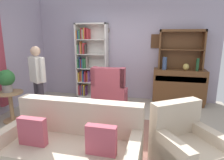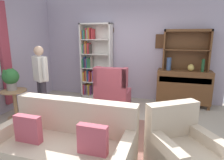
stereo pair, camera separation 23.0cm
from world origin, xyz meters
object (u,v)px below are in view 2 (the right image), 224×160
Objects in this scene: plant_stand at (15,101)px; coffee_table at (96,121)px; potted_plant_small at (35,108)px; book_stack at (95,113)px; vase_round at (191,68)px; bookshelf at (94,61)px; wingback_chair at (112,93)px; sideboard at (183,86)px; bottle_wine at (203,65)px; vase_tall at (169,64)px; potted_plant_large at (11,78)px; sideboard_hutch at (187,44)px; person_reading at (41,77)px; armchair_floral at (182,151)px; couch_floral at (67,147)px.

coffee_table is at bearing -9.31° from plant_stand.
book_stack is (1.61, -0.44, 0.25)m from potted_plant_small.
vase_round is at bearing 26.70° from plant_stand.
bookshelf is 2.00× the size of wingback_chair.
bottle_wine is at bearing -12.89° from sideboard.
sideboard is 4.11× the size of vase_tall.
bookshelf is 2.26m from potted_plant_large.
coffee_table is at bearing -117.78° from vase_tall.
bottle_wine is 4.01m from potted_plant_small.
book_stack is (-1.70, -2.07, -0.56)m from vase_round.
sideboard_hutch is at bearing 153.04° from bottle_wine.
vase_round is 3.78m from potted_plant_small.
sideboard is 2.83× the size of potted_plant_large.
vase_round reaches higher than plant_stand.
wingback_chair is 5.05× the size of book_stack.
bookshelf is 2.08m from vase_tall.
bottle_wine is at bearing 46.20° from book_stack.
vase_tall is 3.65m from potted_plant_large.
bottle_wine is at bearing 24.87° from plant_stand.
bottle_wine is at bearing -0.66° from vase_tall.
potted_plant_large is 2.05m from book_stack.
plant_stand is 0.76m from person_reading.
bookshelf reaches higher than armchair_floral.
bookshelf is 12.35× the size of vase_round.
sideboard_hutch reaches higher than potted_plant_small.
bottle_wine reaches higher than potted_plant_large.
book_stack is at bearing -7.13° from plant_stand.
bookshelf reaches higher than book_stack.
potted_plant_large is at bearing -152.01° from sideboard.
bookshelf reaches higher than wingback_chair.
bottle_wine is 3.64m from couch_floral.
sideboard is at bearing 152.83° from vase_round.
sideboard is 2.66m from armchair_floral.
vase_round is 0.16× the size of armchair_floral.
sideboard_hutch is 1.38× the size of coffee_table.
wingback_chair is at bearing -154.31° from sideboard_hutch.
bookshelf reaches higher than potted_plant_small.
couch_floral is 2.83× the size of plant_stand.
book_stack is at bearing -85.94° from wingback_chair.
vase_tall is at bearing 29.76° from potted_plant_large.
vase_tall is 0.40× the size of coffee_table.
sideboard is 2.69m from coffee_table.
wingback_chair is (-1.67, -0.70, -0.13)m from sideboard.
vase_tall is at bearing 95.39° from armchair_floral.
couch_floral is (0.84, -3.11, -0.73)m from bookshelf.
sideboard_hutch is at bearing 90.00° from sideboard.
sideboard is 3.62m from potted_plant_small.
couch_floral is 2.05m from potted_plant_small.
bookshelf is at bearing 105.16° from couch_floral.
vase_tall is 0.20× the size of person_reading.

